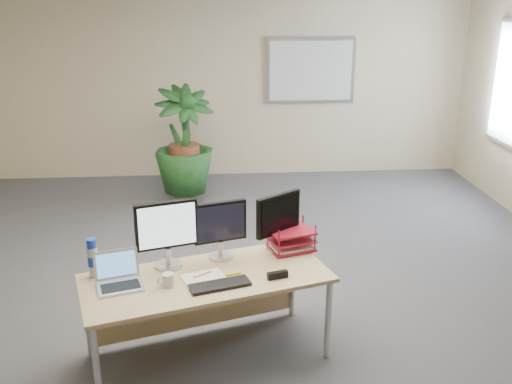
{
  "coord_description": "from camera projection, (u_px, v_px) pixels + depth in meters",
  "views": [
    {
      "loc": [
        -0.23,
        -4.34,
        2.61
      ],
      "look_at": [
        0.13,
        0.35,
        0.97
      ],
      "focal_mm": 40.0,
      "sensor_mm": 36.0,
      "label": 1
    }
  ],
  "objects": [
    {
      "name": "monitor_right",
      "position": [
        220.0,
        226.0,
        4.32
      ],
      "size": [
        0.4,
        0.19,
        0.46
      ],
      "color": "silver",
      "rests_on": "desk"
    },
    {
      "name": "monitor_left",
      "position": [
        167.0,
        230.0,
        4.17
      ],
      "size": [
        0.45,
        0.21,
        0.51
      ],
      "color": "silver",
      "rests_on": "desk"
    },
    {
      "name": "stapler",
      "position": [
        278.0,
        275.0,
        4.08
      ],
      "size": [
        0.16,
        0.08,
        0.05
      ],
      "primitive_type": "cube",
      "rotation": [
        0.0,
        0.0,
        0.29
      ],
      "color": "black",
      "rests_on": "desk"
    },
    {
      "name": "floor",
      "position": [
        244.0,
        310.0,
        4.96
      ],
      "size": [
        8.0,
        8.0,
        0.0
      ],
      "primitive_type": "plane",
      "color": "#4D4E53",
      "rests_on": "ground"
    },
    {
      "name": "yellow_highlighter",
      "position": [
        233.0,
        274.0,
        4.13
      ],
      "size": [
        0.12,
        0.05,
        0.02
      ],
      "primitive_type": "cylinder",
      "rotation": [
        0.0,
        1.57,
        0.29
      ],
      "color": "#FFFA1A",
      "rests_on": "desk"
    },
    {
      "name": "monitor_dark",
      "position": [
        278.0,
        218.0,
        4.45
      ],
      "size": [
        0.36,
        0.27,
        0.47
      ],
      "color": "silver",
      "rests_on": "desk"
    },
    {
      "name": "orange_pen",
      "position": [
        202.0,
        275.0,
        4.1
      ],
      "size": [
        0.13,
        0.1,
        0.01
      ],
      "primitive_type": "cylinder",
      "rotation": [
        0.0,
        1.57,
        0.63
      ],
      "color": "orange",
      "rests_on": "spiral_notebook"
    },
    {
      "name": "whiteboard",
      "position": [
        311.0,
        71.0,
        8.27
      ],
      "size": [
        1.3,
        0.04,
        0.95
      ],
      "color": "#A4A4A9",
      "rests_on": "back_wall"
    },
    {
      "name": "back_wall",
      "position": [
        228.0,
        85.0,
        8.28
      ],
      "size": [
        7.0,
        0.04,
        2.7
      ],
      "primitive_type": "cube",
      "color": "beige",
      "rests_on": "floor"
    },
    {
      "name": "keyboard",
      "position": [
        220.0,
        285.0,
        3.97
      ],
      "size": [
        0.45,
        0.26,
        0.02
      ],
      "primitive_type": "cube",
      "rotation": [
        0.0,
        0.0,
        0.29
      ],
      "color": "black",
      "rests_on": "desk"
    },
    {
      "name": "desk",
      "position": [
        203.0,
        288.0,
        4.24
      ],
      "size": [
        1.91,
        1.22,
        0.68
      ],
      "color": "tan",
      "rests_on": "floor"
    },
    {
      "name": "spiral_notebook",
      "position": [
        204.0,
        278.0,
        4.07
      ],
      "size": [
        0.35,
        0.31,
        0.01
      ],
      "primitive_type": "cube",
      "rotation": [
        0.0,
        0.0,
        0.35
      ],
      "color": "white",
      "rests_on": "desk"
    },
    {
      "name": "coffee_mug",
      "position": [
        168.0,
        280.0,
        3.97
      ],
      "size": [
        0.12,
        0.08,
        0.09
      ],
      "color": "silver",
      "rests_on": "desk"
    },
    {
      "name": "laptop",
      "position": [
        119.0,
        277.0,
        3.98
      ],
      "size": [
        0.37,
        0.35,
        0.22
      ],
      "color": "silver",
      "rests_on": "desk"
    },
    {
      "name": "water_bottle",
      "position": [
        93.0,
        259.0,
        4.06
      ],
      "size": [
        0.08,
        0.08,
        0.3
      ],
      "color": "#A8BCC5",
      "rests_on": "desk"
    },
    {
      "name": "floor_plant",
      "position": [
        184.0,
        147.0,
        7.31
      ],
      "size": [
        1.11,
        1.11,
        1.5
      ],
      "primitive_type": "imported",
      "rotation": [
        0.0,
        0.0,
        0.43
      ],
      "color": "#153B18",
      "rests_on": "floor"
    },
    {
      "name": "letter_tray",
      "position": [
        291.0,
        241.0,
        4.52
      ],
      "size": [
        0.4,
        0.34,
        0.16
      ],
      "color": "maroon",
      "rests_on": "desk"
    }
  ]
}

